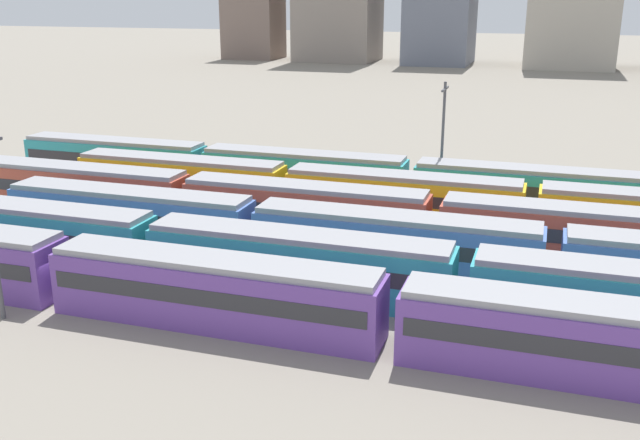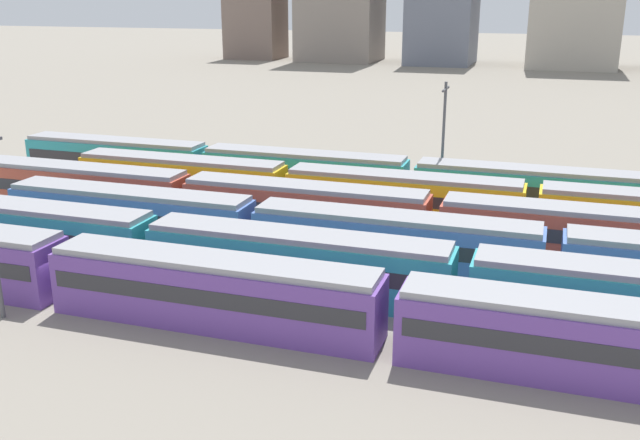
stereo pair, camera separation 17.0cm
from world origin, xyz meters
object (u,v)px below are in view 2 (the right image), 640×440
train_track_2 (394,243)px  train_track_3 (582,235)px  catenary_pole_1 (443,134)px  train_track_4 (531,208)px  train_track_5 (529,190)px  train_track_0 (214,291)px

train_track_2 → train_track_3: 12.33m
train_track_2 → catenary_pole_1: bearing=89.8°
train_track_2 → train_track_4: bearing=53.0°
train_track_3 → train_track_5: 11.04m
train_track_0 → train_track_2: size_ratio=1.00×
train_track_2 → train_track_3: same height
train_track_2 → catenary_pole_1: catenary_pole_1 is taller
train_track_5 → catenary_pole_1: 8.70m
train_track_3 → train_track_5: size_ratio=1.00×
train_track_4 → train_track_5: 5.21m
train_track_3 → catenary_pole_1: size_ratio=9.53×
train_track_0 → catenary_pole_1: size_ratio=5.68×
train_track_0 → train_track_5: 29.91m
train_track_3 → catenary_pole_1: (-11.11, 13.23, 3.55)m
train_track_4 → train_track_5: size_ratio=0.80×
train_track_3 → train_track_4: (-3.34, 5.20, 0.00)m
train_track_0 → catenary_pole_1: bearing=75.7°
catenary_pole_1 → train_track_5: bearing=-20.9°
train_track_2 → train_track_5: bearing=64.4°
train_track_2 → train_track_5: same height
train_track_0 → train_track_2: same height
train_track_4 → catenary_pole_1: bearing=134.0°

